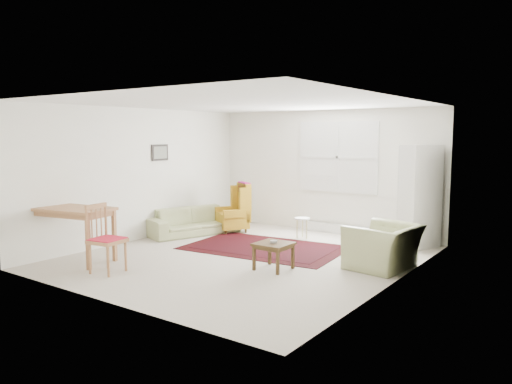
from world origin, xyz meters
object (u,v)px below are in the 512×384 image
Objects in this scene: armchair at (383,242)px; wingback_chair at (232,207)px; stool at (302,228)px; desk at (71,234)px; coffee_table at (274,256)px; desk_chair at (107,239)px; sofa at (193,216)px; cabinet at (420,197)px.

wingback_chair reaches higher than armchair.
desk is at bearing -119.69° from stool.
coffee_table is 0.50× the size of desk_chair.
sofa is at bearing -154.19° from stool.
cabinet is at bearing -173.03° from armchair.
wingback_chair is at bearing 79.96° from desk.
cabinet is (2.11, 0.49, 0.71)m from stool.
armchair reaches higher than coffee_table.
sofa is 4.09m from armchair.
stool is at bearing 109.88° from coffee_table.
armchair is (4.08, -0.25, 0.03)m from sofa.
coffee_table is at bearing -58.74° from desk_chair.
sofa is 3.05m from coffee_table.
armchair is at bearing 30.42° from desk.
sofa is 4.36m from cabinet.
sofa is 4.57× the size of stool.
desk is (-0.12, -2.72, 0.06)m from sofa.
cabinet is 1.34× the size of desk.
desk_chair is at bearing -105.86° from stool.
wingback_chair is 1.56m from stool.
armchair is 0.56× the size of cabinet.
desk_chair is (-3.18, -2.56, 0.10)m from armchair.
coffee_table is 3.09m from cabinet.
stool is at bearing 42.82° from wingback_chair.
armchair is 3.72m from wingback_chair.
desk reaches higher than coffee_table.
desk_chair reaches higher than armchair.
wingback_chair is 3.01m from coffee_table.
stool is (1.97, 0.95, -0.17)m from sofa.
wingback_chair is 2.55× the size of stool.
cabinet is (1.31, 2.71, 0.71)m from coffee_table.
sofa is 2.20m from stool.
desk is at bearing -68.54° from wingback_chair.
armchair is at bearing -29.71° from stool.
armchair is at bearing -66.86° from cabinet.
armchair is 2.05× the size of coffee_table.
stool is at bearing 60.31° from desk.
stool is at bearing -112.74° from armchair.
desk_chair is at bearing -103.60° from cabinet.
wingback_chair is (0.48, 0.65, 0.14)m from sofa.
cabinet is (0.00, 1.70, 0.52)m from armchair.
wingback_chair is 0.56× the size of cabinet.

